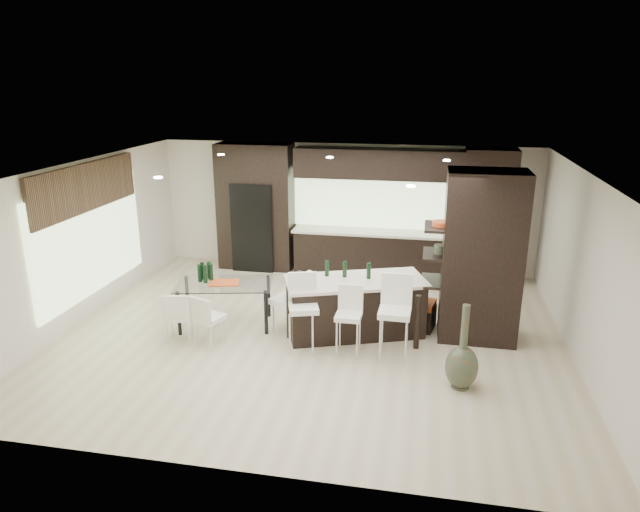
% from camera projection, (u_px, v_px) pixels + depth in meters
% --- Properties ---
extents(ground, '(8.00, 8.00, 0.00)m').
position_uv_depth(ground, '(313.00, 334.00, 9.35)').
color(ground, beige).
rests_on(ground, ground).
extents(back_wall, '(8.00, 0.02, 2.70)m').
position_uv_depth(back_wall, '(346.00, 207.00, 12.22)').
color(back_wall, white).
rests_on(back_wall, ground).
extents(left_wall, '(0.02, 7.00, 2.70)m').
position_uv_depth(left_wall, '(82.00, 242.00, 9.66)').
color(left_wall, white).
rests_on(left_wall, ground).
extents(right_wall, '(0.02, 7.00, 2.70)m').
position_uv_depth(right_wall, '(584.00, 271.00, 8.22)').
color(right_wall, white).
rests_on(right_wall, ground).
extents(ceiling, '(8.00, 7.00, 0.02)m').
position_uv_depth(ceiling, '(312.00, 169.00, 8.53)').
color(ceiling, white).
rests_on(ceiling, ground).
extents(window_left, '(0.04, 3.20, 1.90)m').
position_uv_depth(window_left, '(91.00, 239.00, 9.84)').
color(window_left, '#B2D199').
rests_on(window_left, left_wall).
extents(window_back, '(3.40, 0.04, 1.20)m').
position_uv_depth(window_back, '(374.00, 200.00, 12.01)').
color(window_back, '#B2D199').
rests_on(window_back, back_wall).
extents(stone_accent, '(0.08, 3.00, 0.80)m').
position_uv_depth(stone_accent, '(86.00, 187.00, 9.57)').
color(stone_accent, brown).
rests_on(stone_accent, left_wall).
extents(ceiling_spots, '(4.00, 3.00, 0.02)m').
position_uv_depth(ceiling_spots, '(316.00, 168.00, 8.77)').
color(ceiling_spots, white).
rests_on(ceiling_spots, ceiling).
extents(back_cabinetry, '(6.80, 0.68, 2.70)m').
position_uv_depth(back_cabinetry, '(367.00, 212.00, 11.82)').
color(back_cabinetry, black).
rests_on(back_cabinetry, ground).
extents(refrigerator, '(0.90, 0.68, 1.90)m').
position_uv_depth(refrigerator, '(256.00, 225.00, 12.33)').
color(refrigerator, black).
rests_on(refrigerator, ground).
extents(partition_column, '(1.20, 0.80, 2.70)m').
position_uv_depth(partition_column, '(482.00, 257.00, 8.85)').
color(partition_column, black).
rests_on(partition_column, ground).
extents(kitchen_island, '(2.41, 1.66, 0.92)m').
position_uv_depth(kitchen_island, '(355.00, 306.00, 9.25)').
color(kitchen_island, black).
rests_on(kitchen_island, ground).
extents(stool_left, '(0.54, 0.54, 0.98)m').
position_uv_depth(stool_left, '(304.00, 321.00, 8.62)').
color(stool_left, white).
rests_on(stool_left, ground).
extents(stool_mid, '(0.38, 0.38, 0.86)m').
position_uv_depth(stool_mid, '(348.00, 328.00, 8.54)').
color(stool_mid, white).
rests_on(stool_mid, ground).
extents(stool_right, '(0.47, 0.47, 1.04)m').
position_uv_depth(stool_right, '(394.00, 327.00, 8.35)').
color(stool_right, white).
rests_on(stool_right, ground).
extents(bench, '(1.31, 0.70, 0.48)m').
position_uv_depth(bench, '(398.00, 311.00, 9.63)').
color(bench, black).
rests_on(bench, ground).
extents(floor_vase, '(0.52, 0.52, 1.20)m').
position_uv_depth(floor_vase, '(463.00, 347.00, 7.56)').
color(floor_vase, '#3E4532').
rests_on(floor_vase, ground).
extents(dining_table, '(1.72, 1.20, 0.75)m').
position_uv_depth(dining_table, '(225.00, 304.00, 9.56)').
color(dining_table, white).
rests_on(dining_table, ground).
extents(chair_near, '(0.54, 0.54, 0.77)m').
position_uv_depth(chair_near, '(209.00, 321.00, 8.87)').
color(chair_near, white).
rests_on(chair_near, ground).
extents(chair_far, '(0.51, 0.51, 0.79)m').
position_uv_depth(chair_far, '(180.00, 319.00, 8.95)').
color(chair_far, white).
rests_on(chair_far, ground).
extents(chair_end, '(0.66, 0.66, 0.95)m').
position_uv_depth(chair_end, '(290.00, 304.00, 9.33)').
color(chair_end, white).
rests_on(chair_end, ground).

